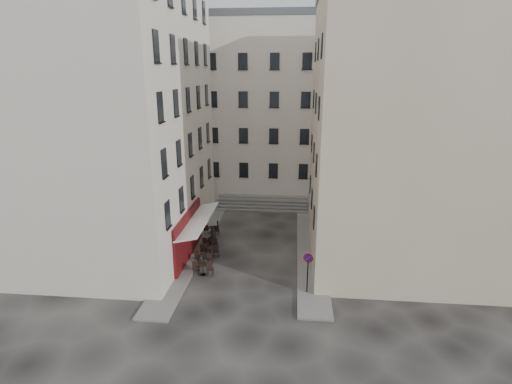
# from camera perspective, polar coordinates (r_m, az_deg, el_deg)

# --- Properties ---
(ground) EXTENTS (90.00, 90.00, 0.00)m
(ground) POSITION_cam_1_polar(r_m,az_deg,el_deg) (28.50, -1.26, -10.55)
(ground) COLOR black
(ground) RESTS_ON ground
(sidewalk_left) EXTENTS (2.00, 22.00, 0.12)m
(sidewalk_left) POSITION_cam_1_polar(r_m,az_deg,el_deg) (32.79, -8.30, -6.78)
(sidewalk_left) COLOR slate
(sidewalk_left) RESTS_ON ground
(sidewalk_right) EXTENTS (2.00, 18.00, 0.12)m
(sidewalk_right) POSITION_cam_1_polar(r_m,az_deg,el_deg) (31.02, 7.78, -8.19)
(sidewalk_right) COLOR slate
(sidewalk_right) RESTS_ON ground
(building_left) EXTENTS (12.20, 16.20, 20.60)m
(building_left) POSITION_cam_1_polar(r_m,az_deg,el_deg) (31.33, -20.48, 10.69)
(building_left) COLOR beige
(building_left) RESTS_ON ground
(building_right) EXTENTS (12.20, 14.20, 18.60)m
(building_right) POSITION_cam_1_polar(r_m,az_deg,el_deg) (29.78, 20.21, 8.50)
(building_right) COLOR tan
(building_right) RESTS_ON ground
(building_back) EXTENTS (18.20, 10.20, 18.60)m
(building_back) POSITION_cam_1_polar(r_m,az_deg,el_deg) (44.44, 0.33, 11.99)
(building_back) COLOR beige
(building_back) RESTS_ON ground
(cafe_storefront) EXTENTS (1.74, 7.30, 3.50)m
(cafe_storefront) POSITION_cam_1_polar(r_m,az_deg,el_deg) (29.37, -9.48, -5.88)
(cafe_storefront) COLOR #490B0A
(cafe_storefront) RESTS_ON ground
(stone_steps) EXTENTS (9.00, 3.15, 0.80)m
(stone_steps) POSITION_cam_1_polar(r_m,az_deg,el_deg) (39.89, 0.89, -1.70)
(stone_steps) COLOR #5E5C59
(stone_steps) RESTS_ON ground
(bollard_near) EXTENTS (0.12, 0.12, 0.98)m
(bollard_near) POSITION_cam_1_polar(r_m,az_deg,el_deg) (27.93, -8.26, -10.13)
(bollard_near) COLOR black
(bollard_near) RESTS_ON ground
(bollard_mid) EXTENTS (0.12, 0.12, 0.98)m
(bollard_mid) POSITION_cam_1_polar(r_m,az_deg,el_deg) (31.00, -6.73, -7.22)
(bollard_mid) COLOR black
(bollard_mid) RESTS_ON ground
(bollard_far) EXTENTS (0.12, 0.12, 0.98)m
(bollard_far) POSITION_cam_1_polar(r_m,az_deg,el_deg) (34.15, -5.50, -4.84)
(bollard_far) COLOR black
(bollard_far) RESTS_ON ground
(no_parking_sign) EXTENTS (0.61, 0.20, 2.75)m
(no_parking_sign) POSITION_cam_1_polar(r_m,az_deg,el_deg) (24.59, 7.43, -10.33)
(no_parking_sign) COLOR black
(no_parking_sign) RESTS_ON ground
(bistro_table_a) EXTENTS (1.41, 0.66, 0.99)m
(bistro_table_a) POSITION_cam_1_polar(r_m,az_deg,el_deg) (27.36, -7.56, -10.76)
(bistro_table_a) COLOR black
(bistro_table_a) RESTS_ON ground
(bistro_table_b) EXTENTS (1.30, 0.61, 0.91)m
(bistro_table_b) POSITION_cam_1_polar(r_m,az_deg,el_deg) (28.85, -7.45, -9.30)
(bistro_table_b) COLOR black
(bistro_table_b) RESTS_ON ground
(bistro_table_c) EXTENTS (1.39, 0.65, 0.97)m
(bistro_table_c) POSITION_cam_1_polar(r_m,az_deg,el_deg) (29.79, -6.60, -8.31)
(bistro_table_c) COLOR black
(bistro_table_c) RESTS_ON ground
(bistro_table_d) EXTENTS (1.19, 0.56, 0.83)m
(bistro_table_d) POSITION_cam_1_polar(r_m,az_deg,el_deg) (31.21, -6.53, -7.24)
(bistro_table_d) COLOR black
(bistro_table_d) RESTS_ON ground
(bistro_table_e) EXTENTS (1.29, 0.61, 0.91)m
(bistro_table_e) POSITION_cam_1_polar(r_m,az_deg,el_deg) (33.51, -6.35, -5.42)
(bistro_table_e) COLOR black
(bistro_table_e) RESTS_ON ground
(pedestrian) EXTENTS (0.67, 0.56, 1.57)m
(pedestrian) POSITION_cam_1_polar(r_m,az_deg,el_deg) (31.62, -6.23, -6.19)
(pedestrian) COLOR black
(pedestrian) RESTS_ON ground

